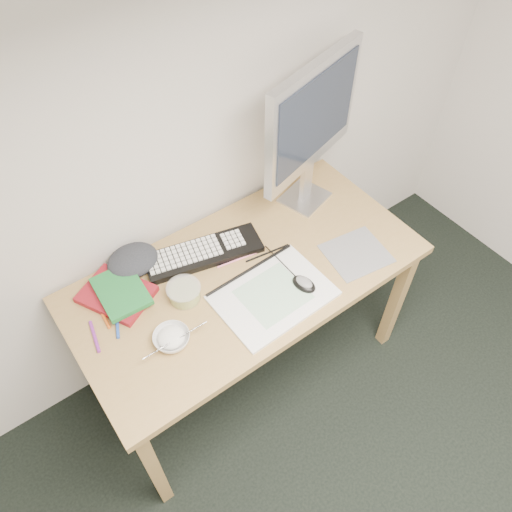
% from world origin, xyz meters
% --- Properties ---
extents(desk, '(1.40, 0.70, 0.75)m').
position_xyz_m(desk, '(0.16, 1.43, 0.67)').
color(desk, '#A4814B').
rests_on(desk, ground).
extents(mousepad, '(0.27, 0.25, 0.00)m').
position_xyz_m(mousepad, '(0.57, 1.24, 0.75)').
color(mousepad, gray).
rests_on(mousepad, desk).
extents(sketchpad, '(0.44, 0.32, 0.01)m').
position_xyz_m(sketchpad, '(0.17, 1.27, 0.76)').
color(sketchpad, white).
rests_on(sketchpad, desk).
extents(keyboard, '(0.49, 0.26, 0.03)m').
position_xyz_m(keyboard, '(0.07, 1.60, 0.76)').
color(keyboard, black).
rests_on(keyboard, desk).
extents(monitor, '(0.55, 0.22, 0.65)m').
position_xyz_m(monitor, '(0.61, 1.62, 1.16)').
color(monitor, silver).
rests_on(monitor, desk).
extents(mouse, '(0.08, 0.11, 0.03)m').
position_xyz_m(mouse, '(0.29, 1.24, 0.78)').
color(mouse, black).
rests_on(mouse, sketchpad).
extents(rice_bowl, '(0.15, 0.15, 0.04)m').
position_xyz_m(rice_bowl, '(-0.24, 1.33, 0.77)').
color(rice_bowl, white).
rests_on(rice_bowl, desk).
extents(chopsticks, '(0.24, 0.02, 0.02)m').
position_xyz_m(chopsticks, '(-0.23, 1.30, 0.79)').
color(chopsticks, '#B1B1B3').
rests_on(chopsticks, rice_bowl).
extents(fruit_tub, '(0.14, 0.14, 0.06)m').
position_xyz_m(fruit_tub, '(-0.10, 1.47, 0.78)').
color(fruit_tub, gold).
rests_on(fruit_tub, desk).
extents(book_red, '(0.29, 0.31, 0.03)m').
position_xyz_m(book_red, '(-0.31, 1.62, 0.76)').
color(book_red, maroon).
rests_on(book_red, desk).
extents(book_green, '(0.18, 0.23, 0.02)m').
position_xyz_m(book_green, '(-0.29, 1.61, 0.79)').
color(book_green, '#1B6E2F').
rests_on(book_green, book_red).
extents(cloth_lump, '(0.19, 0.17, 0.07)m').
position_xyz_m(cloth_lump, '(-0.19, 1.72, 0.79)').
color(cloth_lump, '#222529').
rests_on(cloth_lump, desk).
extents(pencil_pink, '(0.20, 0.04, 0.01)m').
position_xyz_m(pencil_pink, '(0.17, 1.50, 0.75)').
color(pencil_pink, pink).
rests_on(pencil_pink, desk).
extents(pencil_tan, '(0.17, 0.07, 0.01)m').
position_xyz_m(pencil_tan, '(0.21, 1.52, 0.75)').
color(pencil_tan, tan).
rests_on(pencil_tan, desk).
extents(pencil_black, '(0.19, 0.04, 0.01)m').
position_xyz_m(pencil_black, '(0.28, 1.46, 0.75)').
color(pencil_black, black).
rests_on(pencil_black, desk).
extents(marker_blue, '(0.06, 0.12, 0.01)m').
position_xyz_m(marker_blue, '(-0.36, 1.51, 0.76)').
color(marker_blue, '#214CB7').
rests_on(marker_blue, desk).
extents(marker_orange, '(0.02, 0.13, 0.01)m').
position_xyz_m(marker_orange, '(-0.39, 1.57, 0.76)').
color(marker_orange, orange).
rests_on(marker_orange, desk).
extents(marker_purple, '(0.04, 0.14, 0.01)m').
position_xyz_m(marker_purple, '(-0.45, 1.50, 0.76)').
color(marker_purple, '#7E2791').
rests_on(marker_purple, desk).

